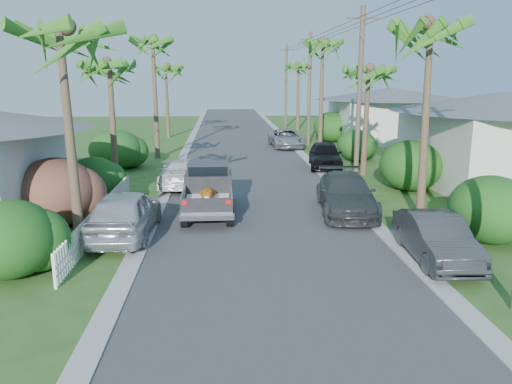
{
  "coord_description": "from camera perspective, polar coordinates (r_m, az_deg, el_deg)",
  "views": [
    {
      "loc": [
        -1.48,
        -12.76,
        5.55
      ],
      "look_at": [
        -0.28,
        5.08,
        1.4
      ],
      "focal_mm": 35.0,
      "sensor_mm": 36.0,
      "label": 1
    }
  ],
  "objects": [
    {
      "name": "shrub_l_c",
      "position": [
        23.95,
        -18.09,
        1.46
      ],
      "size": [
        2.4,
        2.64,
        2.0
      ],
      "primitive_type": "ellipsoid",
      "color": "#134217",
      "rests_on": "ground"
    },
    {
      "name": "palm_r_a",
      "position": [
        20.39,
        19.55,
        17.62
      ],
      "size": [
        4.4,
        4.4,
        8.7
      ],
      "color": "brown",
      "rests_on": "ground"
    },
    {
      "name": "utility_pole_d",
      "position": [
        56.21,
        3.46,
        12.07
      ],
      "size": [
        1.6,
        0.26,
        9.0
      ],
      "color": "brown",
      "rests_on": "ground"
    },
    {
      "name": "shrub_l_b",
      "position": [
        20.24,
        -21.94,
        -0.02
      ],
      "size": [
        3.0,
        3.3,
        2.6
      ],
      "primitive_type": "ellipsoid",
      "color": "#A4173E",
      "rests_on": "ground"
    },
    {
      "name": "curb_left",
      "position": [
        38.26,
        -8.07,
        4.64
      ],
      "size": [
        0.6,
        100.0,
        0.06
      ],
      "primitive_type": "cube",
      "color": "#A5A39E",
      "rests_on": "ground"
    },
    {
      "name": "shrub_r_b",
      "position": [
        25.87,
        17.26,
        2.91
      ],
      "size": [
        3.0,
        3.3,
        2.5
      ],
      "primitive_type": "ellipsoid",
      "color": "#134217",
      "rests_on": "ground"
    },
    {
      "name": "palm_l_b",
      "position": [
        25.33,
        -16.47,
        13.9
      ],
      "size": [
        4.4,
        4.4,
        7.4
      ],
      "color": "brown",
      "rests_on": "ground"
    },
    {
      "name": "parked_car_rd",
      "position": [
        40.11,
        3.47,
        6.12
      ],
      "size": [
        2.6,
        5.24,
        1.43
      ],
      "primitive_type": "imported",
      "rotation": [
        0.0,
        0.0,
        0.05
      ],
      "color": "#9EA1A5",
      "rests_on": "ground"
    },
    {
      "name": "parked_car_ln",
      "position": [
        18.15,
        -14.74,
        -2.37
      ],
      "size": [
        2.16,
        5.06,
        1.7
      ],
      "primitive_type": "imported",
      "rotation": [
        0.0,
        0.0,
        3.11
      ],
      "color": "silver",
      "rests_on": "ground"
    },
    {
      "name": "palm_l_d",
      "position": [
        47.03,
        -10.29,
        13.95
      ],
      "size": [
        4.4,
        4.4,
        7.7
      ],
      "color": "brown",
      "rests_on": "ground"
    },
    {
      "name": "utility_pole_c",
      "position": [
        41.38,
        6.12,
        11.68
      ],
      "size": [
        1.6,
        0.26,
        9.0
      ],
      "color": "brown",
      "rests_on": "ground"
    },
    {
      "name": "curb_right",
      "position": [
        38.59,
        4.82,
        4.8
      ],
      "size": [
        0.6,
        100.0,
        0.06
      ],
      "primitive_type": "cube",
      "color": "#A5A39E",
      "rests_on": "ground"
    },
    {
      "name": "palm_l_a",
      "position": [
        16.5,
        -21.43,
        17.02
      ],
      "size": [
        4.4,
        4.4,
        8.2
      ],
      "color": "brown",
      "rests_on": "ground"
    },
    {
      "name": "palm_r_b",
      "position": [
        28.91,
        12.74,
        13.55
      ],
      "size": [
        4.4,
        4.4,
        7.2
      ],
      "color": "brown",
      "rests_on": "ground"
    },
    {
      "name": "palm_r_c",
      "position": [
        39.59,
        7.66,
        16.66
      ],
      "size": [
        4.4,
        4.4,
        9.4
      ],
      "color": "brown",
      "rests_on": "ground"
    },
    {
      "name": "palm_l_c",
      "position": [
        35.13,
        -11.74,
        16.66
      ],
      "size": [
        4.4,
        4.4,
        9.2
      ],
      "color": "brown",
      "rests_on": "ground"
    },
    {
      "name": "parked_car_lf",
      "position": [
        25.89,
        -8.49,
        2.17
      ],
      "size": [
        2.22,
        5.05,
        1.44
      ],
      "primitive_type": "imported",
      "rotation": [
        0.0,
        0.0,
        3.1
      ],
      "color": "silver",
      "rests_on": "ground"
    },
    {
      "name": "parked_car_rn",
      "position": [
        16.29,
        19.87,
        -5.01
      ],
      "size": [
        1.72,
        4.39,
        1.42
      ],
      "primitive_type": "imported",
      "rotation": [
        0.0,
        0.0,
        -0.05
      ],
      "color": "#2D3032",
      "rests_on": "ground"
    },
    {
      "name": "palm_r_d",
      "position": [
        53.37,
        4.89,
        14.29
      ],
      "size": [
        4.4,
        4.4,
        8.0
      ],
      "color": "brown",
      "rests_on": "ground"
    },
    {
      "name": "pickup_truck",
      "position": [
        20.88,
        -5.45,
        0.45
      ],
      "size": [
        1.98,
        5.12,
        2.06
      ],
      "color": "black",
      "rests_on": "ground"
    },
    {
      "name": "shrub_l_d",
      "position": [
        31.74,
        -15.72,
        4.7
      ],
      "size": [
        3.2,
        3.52,
        2.4
      ],
      "primitive_type": "ellipsoid",
      "color": "#134217",
      "rests_on": "ground"
    },
    {
      "name": "road",
      "position": [
        38.19,
        -1.6,
        4.72
      ],
      "size": [
        8.0,
        100.0,
        0.02
      ],
      "primitive_type": "cube",
      "color": "#38383A",
      "rests_on": "ground"
    },
    {
      "name": "utility_pole_b",
      "position": [
        26.73,
        11.72,
        10.76
      ],
      "size": [
        1.6,
        0.26,
        9.0
      ],
      "color": "brown",
      "rests_on": "ground"
    },
    {
      "name": "shrub_r_d",
      "position": [
        44.0,
        8.68,
        7.38
      ],
      "size": [
        3.2,
        3.52,
        2.6
      ],
      "primitive_type": "ellipsoid",
      "color": "#134217",
      "rests_on": "ground"
    },
    {
      "name": "house_right_near",
      "position": [
        28.87,
        26.39,
        5.09
      ],
      "size": [
        8.0,
        9.0,
        4.8
      ],
      "color": "silver",
      "rests_on": "ground"
    },
    {
      "name": "house_right_far",
      "position": [
        45.27,
        14.97,
        8.29
      ],
      "size": [
        9.0,
        8.0,
        4.6
      ],
      "color": "silver",
      "rests_on": "ground"
    },
    {
      "name": "parked_car_rm",
      "position": [
        20.99,
        10.26,
        -0.28
      ],
      "size": [
        2.76,
        5.59,
        1.56
      ],
      "primitive_type": "imported",
      "rotation": [
        0.0,
        0.0,
        -0.11
      ],
      "color": "#333739",
      "rests_on": "ground"
    },
    {
      "name": "ground",
      "position": [
        13.99,
        2.59,
        -10.32
      ],
      "size": [
        120.0,
        120.0,
        0.0
      ],
      "primitive_type": "plane",
      "color": "#2B5520",
      "rests_on": "ground"
    },
    {
      "name": "shrub_l_a",
      "position": [
        15.66,
        -26.36,
        -4.85
      ],
      "size": [
        2.6,
        2.86,
        2.2
      ],
      "primitive_type": "ellipsoid",
      "color": "#134217",
      "rests_on": "ground"
    },
    {
      "name": "parked_car_rf",
      "position": [
        31.22,
        7.9,
        4.2
      ],
      "size": [
        2.5,
        4.93,
        1.61
      ],
      "primitive_type": "imported",
      "rotation": [
        0.0,
        0.0,
        -0.13
      ],
      "color": "black",
      "rests_on": "ground"
    },
    {
      "name": "picket_fence",
      "position": [
        19.47,
        -17.15,
        -2.56
      ],
      "size": [
        0.1,
        11.0,
        1.0
      ],
      "primitive_type": "cube",
      "color": "white",
      "rests_on": "ground"
    },
    {
      "name": "shrub_r_c",
      "position": [
        34.26,
        11.42,
        5.26
      ],
      "size": [
        2.6,
        2.86,
        2.1
      ],
      "primitive_type": "ellipsoid",
      "color": "#134217",
      "rests_on": "ground"
    },
    {
      "name": "shrub_r_a",
      "position": [
        18.71,
        25.33,
        -1.82
      ],
      "size": [
        2.8,
        3.08,
        2.3
      ],
      "primitive_type": "ellipsoid",
      "color": "#134217",
      "rests_on": "ground"
    }
  ]
}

